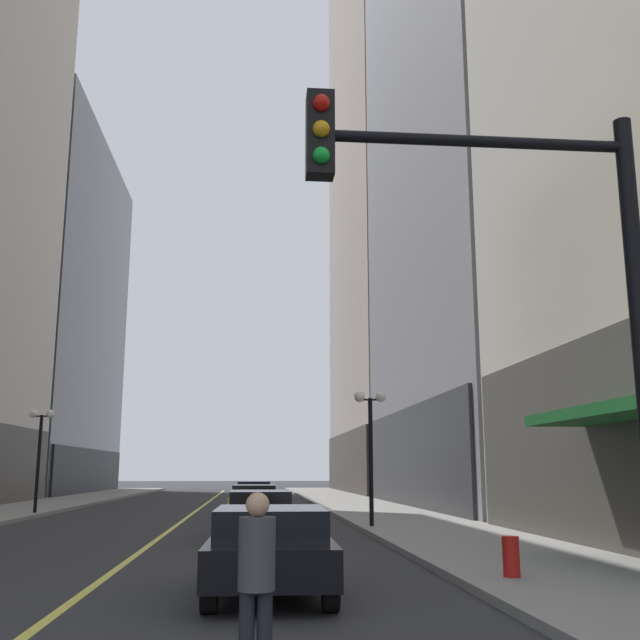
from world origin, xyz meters
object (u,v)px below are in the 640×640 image
(street_lamp_right_mid, at_px, (370,427))
(car_yellow, at_px, (255,500))
(pedestrian_with_orange_bag, at_px, (257,572))
(car_white, at_px, (254,493))
(traffic_light_near_right, at_px, (535,280))
(fire_hydrant_right, at_px, (511,561))
(car_red, at_px, (259,512))
(car_black, at_px, (270,548))
(street_lamp_left_far, at_px, (40,437))

(street_lamp_right_mid, bearing_deg, car_yellow, 121.43)
(pedestrian_with_orange_bag, height_order, street_lamp_right_mid, street_lamp_right_mid)
(car_white, relative_size, traffic_light_near_right, 0.71)
(car_white, xyz_separation_m, traffic_light_near_right, (2.63, -33.31, 3.02))
(car_white, relative_size, fire_hydrant_right, 5.04)
(car_red, distance_m, traffic_light_near_right, 15.17)
(car_red, relative_size, car_yellow, 1.09)
(traffic_light_near_right, bearing_deg, pedestrian_with_orange_bag, 176.97)
(car_black, xyz_separation_m, pedestrian_with_orange_bag, (-0.24, -4.80, 0.26))
(car_yellow, xyz_separation_m, traffic_light_near_right, (2.64, -23.19, 3.02))
(car_red, bearing_deg, pedestrian_with_orange_bag, -90.69)
(pedestrian_with_orange_bag, relative_size, fire_hydrant_right, 2.10)
(car_yellow, height_order, traffic_light_near_right, traffic_light_near_right)
(car_white, height_order, pedestrian_with_orange_bag, pedestrian_with_orange_bag)
(car_red, bearing_deg, car_white, 90.27)
(car_black, height_order, street_lamp_right_mid, street_lamp_right_mid)
(car_red, xyz_separation_m, pedestrian_with_orange_bag, (-0.17, -14.50, 0.26))
(street_lamp_left_far, height_order, fire_hydrant_right, street_lamp_left_far)
(car_red, relative_size, fire_hydrant_right, 5.55)
(car_black, relative_size, car_white, 1.00)
(traffic_light_near_right, relative_size, street_lamp_right_mid, 1.28)
(car_yellow, xyz_separation_m, street_lamp_right_mid, (3.69, -6.03, 2.54))
(pedestrian_with_orange_bag, distance_m, street_lamp_right_mid, 17.57)
(car_red, height_order, street_lamp_right_mid, street_lamp_right_mid)
(car_red, distance_m, fire_hydrant_right, 9.93)
(car_yellow, bearing_deg, fire_hydrant_right, -76.60)
(car_white, distance_m, street_lamp_left_far, 12.02)
(fire_hydrant_right, bearing_deg, car_yellow, 103.40)
(car_red, distance_m, street_lamp_right_mid, 5.06)
(street_lamp_left_far, bearing_deg, pedestrian_with_orange_bag, -70.68)
(car_red, relative_size, car_white, 1.10)
(pedestrian_with_orange_bag, xyz_separation_m, street_lamp_left_far, (-9.03, 25.77, 2.28))
(car_black, height_order, car_yellow, same)
(car_yellow, distance_m, pedestrian_with_orange_bag, 23.05)
(pedestrian_with_orange_bag, xyz_separation_m, fire_hydrant_right, (4.27, 5.46, -0.58))
(car_yellow, bearing_deg, street_lamp_left_far, 163.35)
(car_yellow, bearing_deg, car_black, -89.48)
(pedestrian_with_orange_bag, distance_m, traffic_light_near_right, 3.88)
(car_black, xyz_separation_m, car_yellow, (-0.17, 18.24, 0.00))
(car_black, xyz_separation_m, fire_hydrant_right, (4.02, 0.66, -0.32))
(car_black, height_order, traffic_light_near_right, traffic_light_near_right)
(street_lamp_left_far, bearing_deg, traffic_light_near_right, -65.61)
(traffic_light_near_right, height_order, street_lamp_right_mid, traffic_light_near_right)
(car_black, bearing_deg, pedestrian_with_orange_bag, -92.91)
(fire_hydrant_right, bearing_deg, street_lamp_right_mid, 92.48)
(car_yellow, relative_size, traffic_light_near_right, 0.72)
(car_yellow, bearing_deg, pedestrian_with_orange_bag, -90.20)
(street_lamp_right_mid, bearing_deg, car_red, -145.09)
(street_lamp_left_far, distance_m, street_lamp_right_mid, 15.51)
(car_yellow, xyz_separation_m, street_lamp_left_far, (-9.11, 2.72, 2.54))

